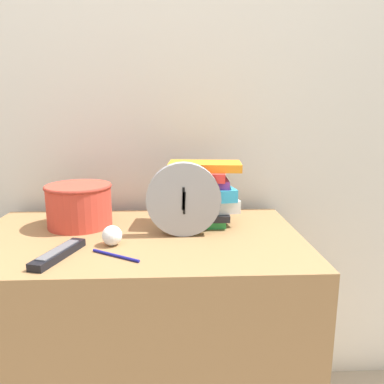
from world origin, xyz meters
The scene contains 8 objects.
wall_back centered at (0.00, 0.66, 1.20)m, with size 6.00×0.04×2.40m.
desk centered at (0.00, 0.30, 0.39)m, with size 1.00×0.59×0.77m.
desk_clock centered at (0.14, 0.30, 0.88)m, with size 0.22×0.04×0.22m.
book_stack centered at (0.20, 0.41, 0.87)m, with size 0.26×0.20×0.21m.
basket centered at (-0.20, 0.41, 0.85)m, with size 0.21×0.21×0.14m.
tv_remote centered at (-0.18, 0.13, 0.78)m, with size 0.10×0.20×0.02m.
crumpled_paper_ball centered at (-0.06, 0.22, 0.80)m, with size 0.06×0.06×0.06m.
pen centered at (-0.04, 0.13, 0.78)m, with size 0.13×0.09×0.01m.
Camera 1 is at (0.12, -0.79, 1.14)m, focal length 35.00 mm.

